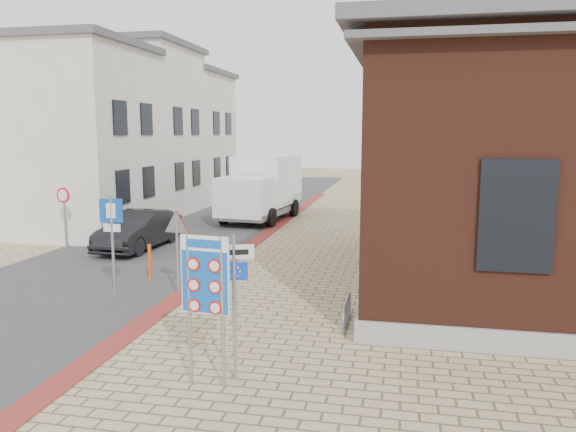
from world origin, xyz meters
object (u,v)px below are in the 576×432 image
Objects in this scene: essen_sign at (234,285)px; bollard at (150,263)px; box_truck at (262,187)px; border_sign at (205,279)px; parking_sign at (112,229)px; sedan at (139,230)px.

essen_sign reaches higher than bollard.
box_truck is 2.42× the size of border_sign.
box_truck is 2.30× the size of parking_sign.
parking_sign reaches higher than essen_sign.
box_truck is at bearing 73.53° from sedan.
essen_sign is at bearing -53.38° from bollard.
bollard is at bearing -85.26° from box_truck.
box_truck is 18.98m from border_sign.
box_truck is 14.43m from parking_sign.
bollard is (-4.50, 6.05, -1.20)m from essen_sign.
border_sign is 0.53m from essen_sign.
sedan is at bearing 129.30° from border_sign.
essen_sign is at bearing 36.92° from border_sign.
border_sign is 0.95× the size of parking_sign.
parking_sign is (-4.50, 3.94, 0.18)m from essen_sign.
parking_sign is at bearing 120.78° from essen_sign.
sedan is 0.69× the size of box_truck.
border_sign is at bearing -168.69° from essen_sign.
box_truck is at bearing 108.96° from border_sign.
border_sign is 7.62m from bollard.
sedan is 8.55m from box_truck.
essen_sign reaches higher than sedan.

